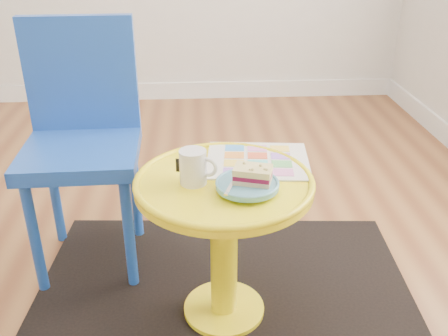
{
  "coord_description": "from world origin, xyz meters",
  "views": [
    {
      "loc": [
        0.54,
        -1.52,
        1.17
      ],
      "look_at": [
        0.62,
        -0.25,
        0.53
      ],
      "focal_mm": 40.0,
      "sensor_mm": 36.0,
      "label": 1
    }
  ],
  "objects": [
    {
      "name": "plate",
      "position": [
        0.68,
        -0.32,
        0.51
      ],
      "size": [
        0.18,
        0.18,
        0.02
      ],
      "color": "#569BB5",
      "rests_on": "newspaper"
    },
    {
      "name": "mug",
      "position": [
        0.53,
        -0.26,
        0.55
      ],
      "size": [
        0.11,
        0.08,
        0.1
      ],
      "rotation": [
        0.0,
        0.0,
        -0.33
      ],
      "color": "silver",
      "rests_on": "side_table"
    },
    {
      "name": "chair",
      "position": [
        0.14,
        0.13,
        0.51
      ],
      "size": [
        0.4,
        0.4,
        0.88
      ],
      "rotation": [
        0.0,
        0.0,
        0.03
      ],
      "color": "#1B4BB2",
      "rests_on": "ground"
    },
    {
      "name": "side_table",
      "position": [
        0.62,
        -0.25,
        0.36
      ],
      "size": [
        0.52,
        0.52,
        0.49
      ],
      "color": "yellow",
      "rests_on": "ground"
    },
    {
      "name": "floor",
      "position": [
        0.0,
        0.0,
        0.0
      ],
      "size": [
        4.0,
        4.0,
        0.0
      ],
      "primitive_type": "plane",
      "color": "brown",
      "rests_on": "ground"
    },
    {
      "name": "cake_slice",
      "position": [
        0.69,
        -0.31,
        0.54
      ],
      "size": [
        0.12,
        0.09,
        0.05
      ],
      "rotation": [
        0.0,
        0.0,
        -0.29
      ],
      "color": "#D3BC8C",
      "rests_on": "plate"
    },
    {
      "name": "rug",
      "position": [
        0.62,
        -0.25,
        0.0
      ],
      "size": [
        1.37,
        1.18,
        0.01
      ],
      "primitive_type": "cube",
      "rotation": [
        0.0,
        0.0,
        -0.07
      ],
      "color": "black",
      "rests_on": "ground"
    },
    {
      "name": "newspaper",
      "position": [
        0.73,
        -0.13,
        0.5
      ],
      "size": [
        0.34,
        0.3,
        0.01
      ],
      "primitive_type": "cube",
      "rotation": [
        0.0,
        0.0,
        -0.1
      ],
      "color": "silver",
      "rests_on": "side_table"
    },
    {
      "name": "fork",
      "position": [
        0.64,
        -0.31,
        0.52
      ],
      "size": [
        0.06,
        0.14,
        0.0
      ],
      "rotation": [
        0.0,
        0.0,
        -0.35
      ],
      "color": "silver",
      "rests_on": "plate"
    }
  ]
}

